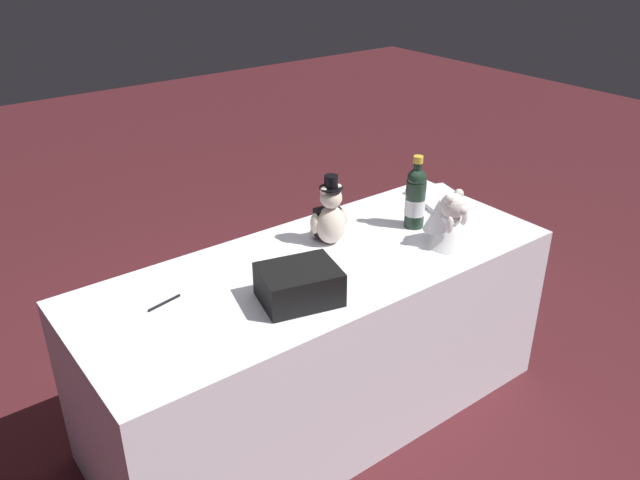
% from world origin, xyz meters
% --- Properties ---
extents(ground_plane, '(12.00, 12.00, 0.00)m').
position_xyz_m(ground_plane, '(0.00, 0.00, 0.00)').
color(ground_plane, '#47191E').
extents(reception_table, '(1.87, 0.74, 0.72)m').
position_xyz_m(reception_table, '(0.00, 0.00, 0.36)').
color(reception_table, white).
rests_on(reception_table, ground_plane).
extents(teddy_bear_groom, '(0.16, 0.15, 0.29)m').
position_xyz_m(teddy_bear_groom, '(0.14, 0.12, 0.83)').
color(teddy_bear_groom, beige).
rests_on(teddy_bear_groom, reception_table).
extents(teddy_bear_bride, '(0.18, 0.23, 0.23)m').
position_xyz_m(teddy_bear_bride, '(0.50, -0.17, 0.82)').
color(teddy_bear_bride, white).
rests_on(teddy_bear_bride, reception_table).
extents(champagne_bottle, '(0.08, 0.08, 0.31)m').
position_xyz_m(champagne_bottle, '(0.51, 0.02, 0.85)').
color(champagne_bottle, '#1C3023').
rests_on(champagne_bottle, reception_table).
extents(signing_pen, '(0.14, 0.04, 0.01)m').
position_xyz_m(signing_pen, '(-0.59, 0.10, 0.73)').
color(signing_pen, black).
rests_on(signing_pen, reception_table).
extents(gift_case_black, '(0.31, 0.26, 0.12)m').
position_xyz_m(gift_case_black, '(-0.21, -0.16, 0.78)').
color(gift_case_black, black).
rests_on(gift_case_black, reception_table).
extents(guestbook, '(0.27, 0.34, 0.02)m').
position_xyz_m(guestbook, '(0.79, 0.13, 0.73)').
color(guestbook, white).
rests_on(guestbook, reception_table).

